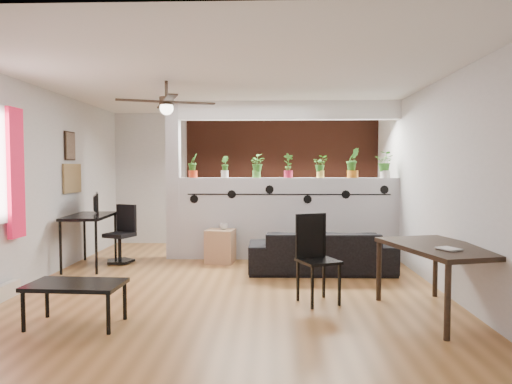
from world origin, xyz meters
The scene contains 26 objects.
room_shell centered at (0.00, 0.00, 1.30)m, with size 6.30×7.10×2.90m.
partition_wall centered at (0.80, 1.50, 0.68)m, with size 3.60×0.18×1.35m, color #BCBCC1.
ceiling_header centered at (0.80, 1.50, 2.45)m, with size 3.60×0.18×0.30m, color white.
pier_column centered at (-1.11, 1.50, 1.30)m, with size 0.22×0.20×2.60m, color #BCBCC1.
brick_panel centered at (0.80, 2.97, 1.30)m, with size 3.90×0.05×2.60m, color #9F462E.
vine_decal centered at (0.80, 1.40, 1.08)m, with size 3.31×0.01×0.30m.
corkboard centered at (-2.58, 0.95, 1.35)m, with size 0.03×0.60×0.45m, color olive.
framed_art centered at (-2.58, 0.90, 1.85)m, with size 0.03×0.34×0.44m.
ceiling_fan centered at (-0.80, -0.30, 2.31)m, with size 1.19×1.19×0.43m.
potted_plant_0 centered at (-0.78, 1.50, 1.57)m, with size 0.24×0.26×0.41m.
potted_plant_1 centered at (-0.25, 1.50, 1.54)m, with size 0.21×0.22×0.36m.
potted_plant_2 centered at (0.27, 1.50, 1.56)m, with size 0.24×0.25×0.39m.
potted_plant_3 centered at (0.80, 1.50, 1.56)m, with size 0.25×0.23×0.40m.
potted_plant_4 centered at (1.33, 1.50, 1.54)m, with size 0.19×0.16×0.36m.
potted_plant_5 centered at (1.85, 1.50, 1.61)m, with size 0.30×0.27×0.49m.
potted_plant_6 centered at (2.38, 1.50, 1.58)m, with size 0.28×0.27×0.43m.
sofa centered at (1.24, 0.56, 0.29)m, with size 1.98×0.78×0.58m, color black.
cube_shelf centered at (-0.29, 1.16, 0.26)m, with size 0.43×0.39×0.53m, color tan.
cup centered at (-0.24, 1.16, 0.58)m, with size 0.13×0.13×0.11m, color gray.
computer_desk centered at (-2.25, 0.79, 0.72)m, with size 0.66×1.14×0.80m.
monitor centered at (-2.25, 0.94, 0.89)m, with size 0.05×0.32×0.18m, color black.
office_chair centered at (-1.86, 1.11, 0.40)m, with size 0.49×0.50×0.90m.
dining_table centered at (2.25, -1.37, 0.65)m, with size 1.11×1.48×0.72m.
book centered at (2.15, -1.67, 0.73)m, with size 0.16×0.21×0.02m, color gray.
folding_chair centered at (1.01, -0.90, 0.58)m, with size 0.53×0.53×0.99m.
coffee_table centered at (-1.35, -1.79, 0.37)m, with size 0.91×0.53×0.41m.
Camera 1 is at (0.51, -6.03, 1.51)m, focal length 32.00 mm.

